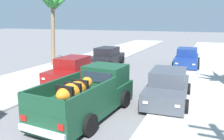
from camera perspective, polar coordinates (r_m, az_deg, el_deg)
The scene contains 10 objects.
sidewalk_left at distance 16.36m, azimuth -16.94°, elevation -1.60°, with size 5.15×60.00×0.12m, color #B2AFA8.
sidewalk_right at distance 12.71m, azimuth 24.10°, elevation -6.07°, with size 5.15×60.00×0.12m, color #B2AFA8.
curb_left at distance 15.65m, azimuth -13.61°, elevation -2.06°, with size 0.16×60.00×0.10m, color silver.
curb_right at distance 12.72m, azimuth 18.79°, elevation -5.67°, with size 0.16×60.00×0.10m, color silver.
pickup_truck at distance 9.56m, azimuth -5.63°, elevation -6.13°, with size 2.46×5.32×1.80m.
car_right_near at distance 11.28m, azimuth 13.48°, elevation -4.08°, with size 2.20×4.33×1.54m.
car_left_mid at distance 19.78m, azimuth -1.32°, elevation 3.18°, with size 2.04×4.27×1.54m.
car_left_far at distance 20.16m, azimuth 17.86°, elevation 2.76°, with size 2.16×4.32×1.54m.
car_right_far at distance 14.84m, azimuth -9.63°, elevation -0.03°, with size 2.14×4.31×1.54m.
palm_tree_left_fore at distance 20.18m, azimuth -14.78°, elevation 15.82°, with size 3.81×3.68×6.23m.
Camera 1 is at (4.92, -0.14, 3.81)m, focal length 37.30 mm.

